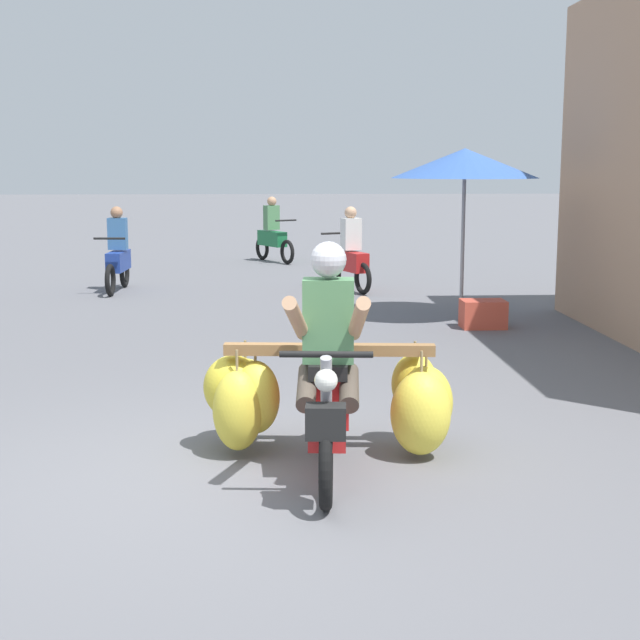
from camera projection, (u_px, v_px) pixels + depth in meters
ground_plane at (214, 480)px, 6.12m from camera, size 120.00×120.00×0.00m
motorbike_main_loaded at (322, 392)px, 6.49m from camera, size 1.91×1.91×1.58m
motorbike_distant_ahead_left at (118, 257)px, 15.14m from camera, size 0.50×1.62×1.40m
motorbike_distant_ahead_right at (350, 257)px, 15.16m from camera, size 0.76×1.53×1.40m
motorbike_distant_far_ahead at (273, 235)px, 19.75m from camera, size 0.90×1.45×1.40m
market_umbrella_near_shop at (465, 163)px, 12.12m from camera, size 1.96×1.96×2.29m
produce_crate at (483, 314)px, 11.78m from camera, size 0.56×0.40×0.36m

